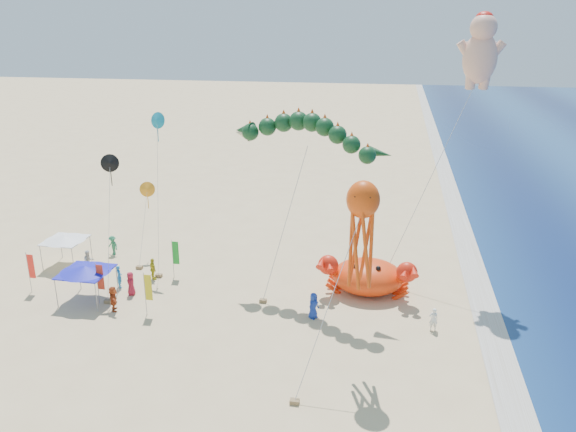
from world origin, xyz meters
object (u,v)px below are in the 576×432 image
object	(u,v)px
dragon_kite	(305,138)
octopus_kite	(362,226)
canopy_blue	(85,269)
crab_inflatable	(368,276)
canopy_white	(65,238)
cherub_kite	(481,49)

from	to	relation	value
dragon_kite	octopus_kite	size ratio (longest dim) A/B	1.14
dragon_kite	canopy_blue	xyz separation A→B (m)	(-15.15, -4.98, -9.11)
crab_inflatable	canopy_white	bearing A→B (deg)	179.06
canopy_blue	crab_inflatable	bearing A→B (deg)	14.01
dragon_kite	octopus_kite	world-z (taller)	dragon_kite
canopy_blue	dragon_kite	bearing A→B (deg)	18.20
dragon_kite	canopy_white	distance (m)	22.05
octopus_kite	canopy_white	distance (m)	27.36
crab_inflatable	octopus_kite	world-z (taller)	octopus_kite
crab_inflatable	canopy_white	world-z (taller)	crab_inflatable
canopy_blue	canopy_white	distance (m)	7.30
crab_inflatable	octopus_kite	distance (m)	11.98
canopy_blue	octopus_kite	bearing A→B (deg)	-12.85
crab_inflatable	dragon_kite	world-z (taller)	dragon_kite
crab_inflatable	octopus_kite	xyz separation A→B (m)	(-0.14, -9.50, 7.30)
octopus_kite	canopy_blue	distance (m)	21.25
dragon_kite	canopy_white	world-z (taller)	dragon_kite
canopy_white	canopy_blue	bearing A→B (deg)	-47.55
crab_inflatable	dragon_kite	xyz separation A→B (m)	(-4.80, 0.00, 10.17)
dragon_kite	cherub_kite	bearing A→B (deg)	23.10
dragon_kite	cherub_kite	size ratio (longest dim) A/B	0.64
canopy_blue	canopy_white	world-z (taller)	same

